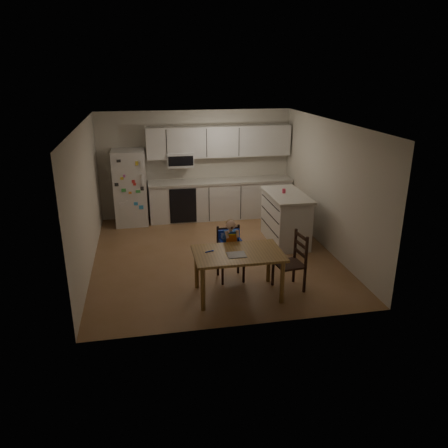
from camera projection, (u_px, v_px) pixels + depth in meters
name	position (u px, v px, depth m)	size (l,w,h in m)	color
room	(209.00, 186.00, 8.44)	(4.52, 5.01, 2.51)	brown
refrigerator	(130.00, 188.00, 9.85)	(0.72, 0.70, 1.70)	silver
kitchen_run	(219.00, 181.00, 10.28)	(3.37, 0.62, 2.15)	silver
kitchen_island	(286.00, 218.00, 8.90)	(0.73, 1.39, 1.02)	silver
red_cup	(284.00, 191.00, 8.76)	(0.07, 0.07, 0.09)	#D22F4B
dining_table	(238.00, 258.00, 6.72)	(1.37, 0.88, 0.73)	brown
napkin	(236.00, 255.00, 6.58)	(0.28, 0.24, 0.01)	silver
toddler_spoon	(209.00, 251.00, 6.70)	(0.02, 0.02, 0.12)	#1935C2
chair_booster	(230.00, 243.00, 7.28)	(0.41, 0.41, 1.06)	black
chair_side	(295.00, 258.00, 6.97)	(0.47, 0.47, 0.95)	black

